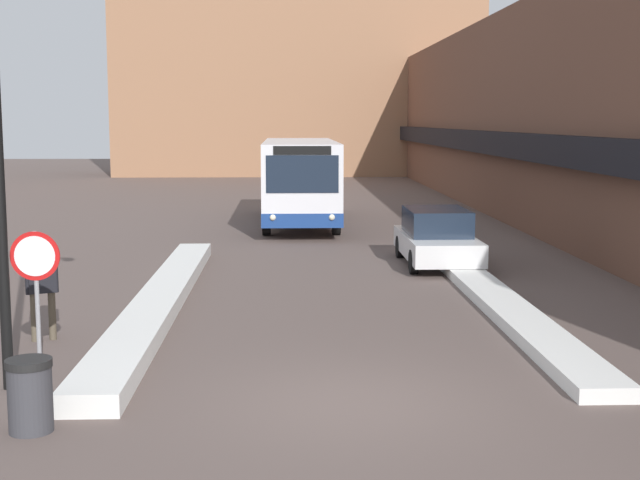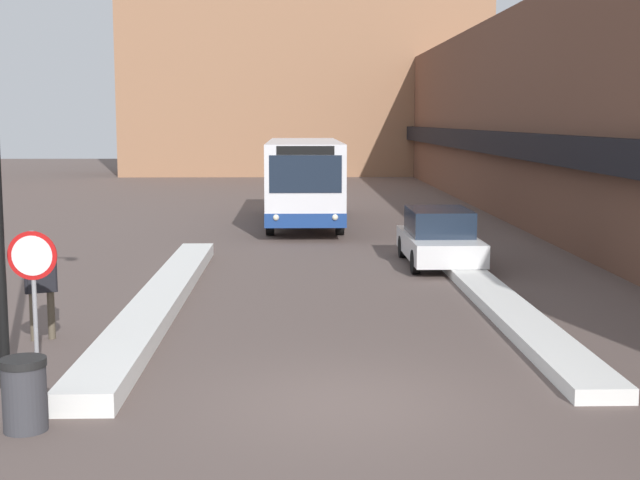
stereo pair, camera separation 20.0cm
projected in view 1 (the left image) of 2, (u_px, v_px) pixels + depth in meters
name	position (u px, v px, depth m)	size (l,w,h in m)	color
ground_plane	(353.00, 403.00, 12.53)	(160.00, 160.00, 0.00)	brown
building_row_right	(554.00, 116.00, 36.12)	(5.50, 60.00, 8.22)	brown
building_backdrop_far	(298.00, 52.00, 64.58)	(26.00, 8.00, 17.64)	#996B4C
snow_bank_left	(161.00, 298.00, 19.02)	(0.90, 14.57, 0.34)	silver
snow_bank_right	(495.00, 298.00, 19.26)	(0.90, 13.83, 0.24)	silver
city_bus	(300.00, 179.00, 33.79)	(2.69, 10.68, 3.17)	silver
parked_car_front	(437.00, 237.00, 24.36)	(1.87, 4.47, 1.54)	silver
stop_sign	(36.00, 272.00, 13.66)	(0.76, 0.08, 2.26)	gray
street_lamp	(12.00, 77.00, 12.60)	(1.46, 0.36, 7.49)	black
pedestrian	(42.00, 282.00, 15.94)	(0.54, 0.39, 1.78)	brown
trash_bin	(30.00, 395.00, 11.31)	(0.59, 0.59, 0.95)	#38383D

